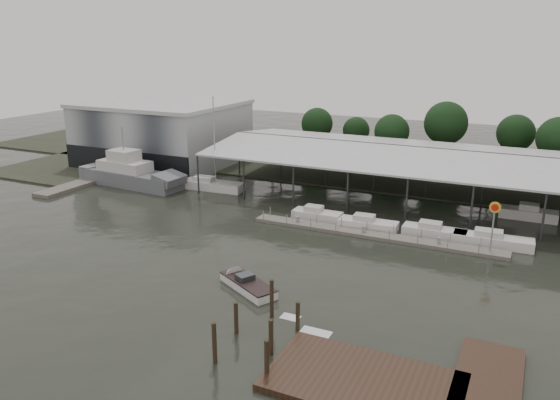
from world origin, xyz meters
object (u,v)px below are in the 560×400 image
at_px(white_sailboat, 212,185).
at_px(speedboat_underway, 245,283).
at_px(grey_trawler, 131,175).
at_px(shell_fuel_sign, 494,218).

height_order(white_sailboat, speedboat_underway, white_sailboat).
relative_size(grey_trawler, speedboat_underway, 1.07).
bearing_deg(grey_trawler, speedboat_underway, -31.77).
distance_m(shell_fuel_sign, grey_trawler, 50.59).
relative_size(shell_fuel_sign, speedboat_underway, 0.34).
xyz_separation_m(shell_fuel_sign, grey_trawler, (-50.21, 5.72, -2.35)).
distance_m(white_sailboat, speedboat_underway, 32.44).
bearing_deg(shell_fuel_sign, speedboat_underway, -137.54).
relative_size(grey_trawler, white_sailboat, 1.32).
distance_m(grey_trawler, white_sailboat, 12.40).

